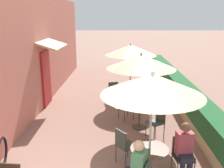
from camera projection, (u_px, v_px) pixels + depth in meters
cafe_facade_wall at (44, 49)px, 9.80m from camera, size 0.98×13.41×4.20m
planter_hedge at (177, 88)px, 10.12m from camera, size 0.60×12.41×1.01m
patio_table_near at (149, 156)px, 5.19m from camera, size 0.80×0.80×0.71m
patio_umbrella_near at (152, 84)px, 4.78m from camera, size 2.02×2.02×2.34m
seated_patron_near_left at (136, 168)px, 4.51m from camera, size 0.49×0.45×1.25m
cafe_chair_near_right at (182, 153)px, 5.33m from camera, size 0.45×0.45×0.87m
seated_patron_near_right at (185, 148)px, 5.18m from camera, size 0.37×0.44×1.25m
cafe_chair_near_back at (124, 144)px, 5.73m from camera, size 0.56×0.56×0.87m
coffee_cup_near at (143, 148)px, 5.06m from camera, size 0.07×0.07×0.09m
patio_table_mid at (140, 112)px, 7.62m from camera, size 0.80×0.80×0.71m
patio_umbrella_mid at (141, 61)px, 7.21m from camera, size 2.02×2.02×2.34m
cafe_chair_mid_left at (157, 120)px, 7.05m from camera, size 0.55×0.55×0.87m
cafe_chair_mid_right at (124, 105)px, 8.20m from camera, size 0.55×0.55×0.87m
coffee_cup_mid at (136, 105)px, 7.56m from camera, size 0.07×0.07×0.09m
patio_table_far at (130, 88)px, 10.11m from camera, size 0.80×0.80×0.71m
patio_umbrella_far at (131, 50)px, 9.70m from camera, size 2.02×2.02×2.34m
cafe_chair_far_left at (147, 87)px, 10.34m from camera, size 0.49×0.49×0.87m
cafe_chair_far_right at (113, 90)px, 9.89m from camera, size 0.49×0.49×0.87m
coffee_cup_far at (129, 82)px, 10.18m from camera, size 0.07×0.07×0.09m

